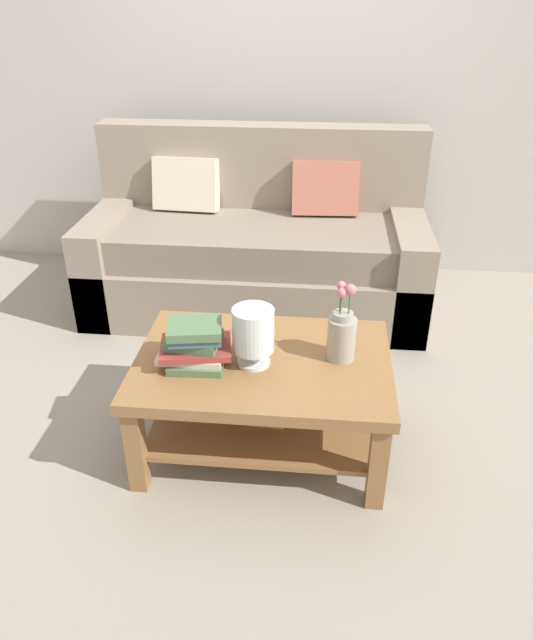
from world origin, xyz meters
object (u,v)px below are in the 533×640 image
at_px(glass_hurricane_vase, 253,332).
at_px(flower_pitcher, 342,334).
at_px(book_stack_main, 195,345).
at_px(couch, 257,249).
at_px(coffee_table, 263,383).

distance_m(glass_hurricane_vase, flower_pitcher, 0.36).
distance_m(book_stack_main, flower_pitcher, 0.60).
distance_m(couch, flower_pitcher, 1.43).
bearing_deg(flower_pitcher, coffee_table, -172.91).
xyz_separation_m(book_stack_main, glass_hurricane_vase, (0.23, 0.02, 0.06)).
bearing_deg(book_stack_main, couch, 86.46).
bearing_deg(couch, book_stack_main, -93.54).
xyz_separation_m(couch, coffee_table, (0.18, -1.37, -0.04)).
height_order(glass_hurricane_vase, flower_pitcher, flower_pitcher).
bearing_deg(couch, flower_pitcher, -69.43).
distance_m(coffee_table, book_stack_main, 0.35).
bearing_deg(glass_hurricane_vase, coffee_table, 50.51).
xyz_separation_m(coffee_table, book_stack_main, (-0.27, -0.06, 0.21)).
bearing_deg(couch, glass_hurricane_vase, -84.04).
distance_m(couch, coffee_table, 1.38).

